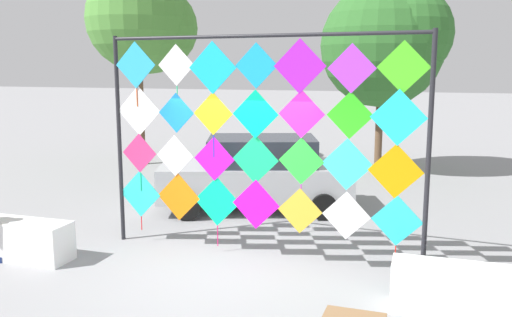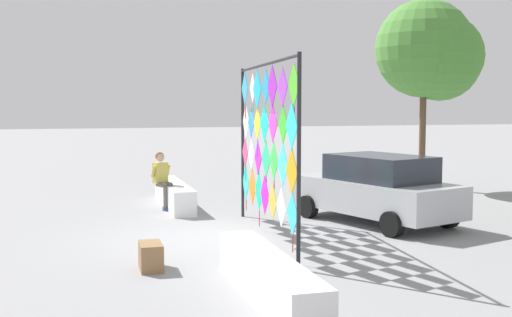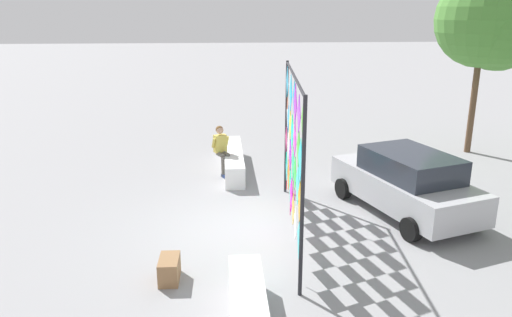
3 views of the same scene
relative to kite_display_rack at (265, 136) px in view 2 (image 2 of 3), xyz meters
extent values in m
plane|color=gray|center=(-0.28, -0.89, -2.04)|extent=(120.00, 120.00, 0.00)
cube|color=white|center=(-4.51, -1.14, -1.74)|extent=(3.58, 0.55, 0.61)
cube|color=white|center=(3.95, -1.14, -1.74)|extent=(3.58, 0.55, 0.61)
cylinder|color=#232328|center=(-2.52, 0.20, -0.29)|extent=(0.07, 0.07, 3.51)
cylinder|color=#232328|center=(2.53, -0.20, -0.29)|extent=(0.07, 0.07, 3.51)
cylinder|color=#232328|center=(0.01, 0.00, 1.41)|extent=(5.06, 0.45, 0.06)
cube|color=#2BD5CE|center=(-2.14, 0.17, -1.19)|extent=(0.80, 0.07, 0.80)
cylinder|color=red|center=(-2.14, 0.18, -1.71)|extent=(0.02, 0.02, 0.24)
cube|color=orange|center=(-1.39, 0.12, -1.18)|extent=(0.80, 0.07, 0.80)
cube|color=#0AF59B|center=(-0.69, 0.07, -1.19)|extent=(0.81, 0.08, 0.81)
cylinder|color=#E51666|center=(-0.68, 0.08, -1.76)|extent=(0.02, 0.02, 0.35)
cube|color=#F610DC|center=(0.00, -0.01, -1.16)|extent=(0.79, 0.07, 0.79)
cube|color=gold|center=(0.72, -0.07, -1.19)|extent=(0.70, 0.07, 0.71)
cube|color=white|center=(1.43, -0.13, -1.19)|extent=(0.72, 0.07, 0.72)
cube|color=#28D0D9|center=(2.15, -0.17, -1.19)|extent=(0.74, 0.07, 0.74)
cylinder|color=red|center=(2.15, -0.16, -1.70)|extent=(0.02, 0.02, 0.28)
cube|color=#D83074|center=(-2.11, 0.15, -0.48)|extent=(0.66, 0.06, 0.66)
cylinder|color=#16E592|center=(-2.11, 0.16, -0.97)|extent=(0.02, 0.02, 0.32)
cube|color=white|center=(-1.44, 0.11, -0.48)|extent=(0.68, 0.06, 0.68)
cube|color=#BC13CF|center=(-0.72, 0.06, -0.49)|extent=(0.71, 0.07, 0.71)
cube|color=#16CD74|center=(-0.02, 0.02, -0.46)|extent=(0.77, 0.07, 0.77)
cylinder|color=#E5167B|center=(-0.02, 0.03, -1.03)|extent=(0.02, 0.02, 0.38)
cube|color=#2DDF3B|center=(0.72, -0.05, -0.43)|extent=(0.71, 0.07, 0.71)
cylinder|color=#E516D4|center=(0.72, -0.04, -0.90)|extent=(0.02, 0.02, 0.22)
cube|color=#37F4EE|center=(1.41, -0.10, -0.43)|extent=(0.76, 0.07, 0.76)
cube|color=#D79607|center=(2.10, -0.17, -0.48)|extent=(0.78, 0.07, 0.78)
cube|color=white|center=(-2.11, 0.17, 0.23)|extent=(0.83, 0.08, 0.83)
cube|color=#1982D8|center=(-1.38, 0.09, 0.23)|extent=(0.64, 0.06, 0.65)
cube|color=yellow|center=(-0.73, 0.04, 0.23)|extent=(0.68, 0.06, 0.68)
cylinder|color=#1632E5|center=(-0.72, 0.05, -0.28)|extent=(0.02, 0.02, 0.36)
cube|color=#06EA9C|center=(-0.01, -0.02, 0.25)|extent=(0.75, 0.07, 0.75)
cube|color=#DF26BE|center=(0.72, -0.07, 0.27)|extent=(0.71, 0.07, 0.71)
cube|color=#2ECE1C|center=(1.44, -0.10, 0.28)|extent=(0.68, 0.07, 0.68)
cube|color=#21E2F9|center=(2.11, -0.18, 0.27)|extent=(0.78, 0.07, 0.79)
cube|color=#2DB2E2|center=(-2.13, 0.15, 0.99)|extent=(0.76, 0.07, 0.76)
cylinder|color=#E54D16|center=(-2.13, 0.16, 0.46)|extent=(0.02, 0.02, 0.30)
cube|color=white|center=(-1.38, 0.13, 0.99)|extent=(0.66, 0.06, 0.66)
cylinder|color=#16E58A|center=(-1.38, 0.14, 0.52)|extent=(0.02, 0.02, 0.27)
cube|color=#17C2F5|center=(-0.72, 0.04, 0.95)|extent=(0.81, 0.08, 0.81)
cube|color=#18A6DD|center=(0.00, 0.01, 0.98)|extent=(0.69, 0.07, 0.69)
cube|color=#AF1ED4|center=(0.69, -0.07, 0.97)|extent=(0.80, 0.07, 0.80)
cube|color=#B139F1|center=(1.44, -0.12, 0.94)|extent=(0.70, 0.07, 0.70)
cube|color=#4CD323|center=(2.15, -0.15, 0.96)|extent=(0.73, 0.07, 0.73)
cylinder|color=#B516E5|center=(2.15, -0.14, 0.44)|extent=(0.02, 0.02, 0.30)
cylinder|color=#666056|center=(-3.86, -1.46, -1.74)|extent=(0.11, 0.11, 0.61)
cylinder|color=#666056|center=(-4.01, -1.54, -1.40)|extent=(0.36, 0.27, 0.13)
cube|color=navy|center=(-3.81, -1.43, -2.00)|extent=(0.26, 0.20, 0.09)
cylinder|color=#666056|center=(-3.94, -1.31, -1.74)|extent=(0.11, 0.11, 0.61)
cylinder|color=#666056|center=(-4.09, -1.38, -1.40)|extent=(0.36, 0.27, 0.13)
cube|color=navy|center=(-3.89, -1.28, -2.00)|extent=(0.26, 0.20, 0.09)
cube|color=gold|center=(-4.20, -1.54, -1.11)|extent=(0.34, 0.41, 0.52)
sphere|color=tan|center=(-4.20, -1.54, -0.71)|extent=(0.22, 0.22, 0.22)
sphere|color=brown|center=(-4.22, -1.54, -0.70)|extent=(0.22, 0.22, 0.22)
cylinder|color=gold|center=(-4.09, -1.72, -1.06)|extent=(0.19, 0.15, 0.31)
cylinder|color=gold|center=(-4.28, -1.33, -1.06)|extent=(0.19, 0.15, 0.31)
cube|color=#B7B7BC|center=(-0.93, 2.88, -1.42)|extent=(4.30, 2.86, 0.71)
cube|color=#282D38|center=(-0.80, 2.92, -0.78)|extent=(2.58, 2.12, 0.57)
cylinder|color=black|center=(-1.95, 1.65, -1.78)|extent=(0.57, 0.36, 0.53)
cylinder|color=black|center=(-2.48, 3.26, -1.78)|extent=(0.57, 0.36, 0.53)
cylinder|color=black|center=(0.61, 2.49, -1.78)|extent=(0.57, 0.36, 0.53)
cylinder|color=black|center=(0.08, 4.11, -1.78)|extent=(0.57, 0.36, 0.53)
cube|color=olive|center=(1.87, -2.50, -1.82)|extent=(0.64, 0.37, 0.44)
cylinder|color=brown|center=(-5.93, 6.96, -0.30)|extent=(0.21, 0.21, 3.48)
sphere|color=#4C8938|center=(-5.93, 6.96, 2.36)|extent=(3.06, 3.06, 3.06)
sphere|color=#4C8938|center=(-6.41, 7.10, 2.32)|extent=(1.75, 1.75, 1.75)
sphere|color=#4C8938|center=(-5.50, 7.37, 2.12)|extent=(2.48, 2.48, 2.48)
sphere|color=#4C8938|center=(-5.86, 7.49, 2.00)|extent=(2.54, 2.54, 2.54)
camera|label=1|loc=(2.50, -7.87, 0.97)|focal=38.15mm
camera|label=2|loc=(12.27, -3.68, 0.65)|focal=45.46mm
camera|label=3|loc=(10.11, -1.51, 2.77)|focal=35.19mm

